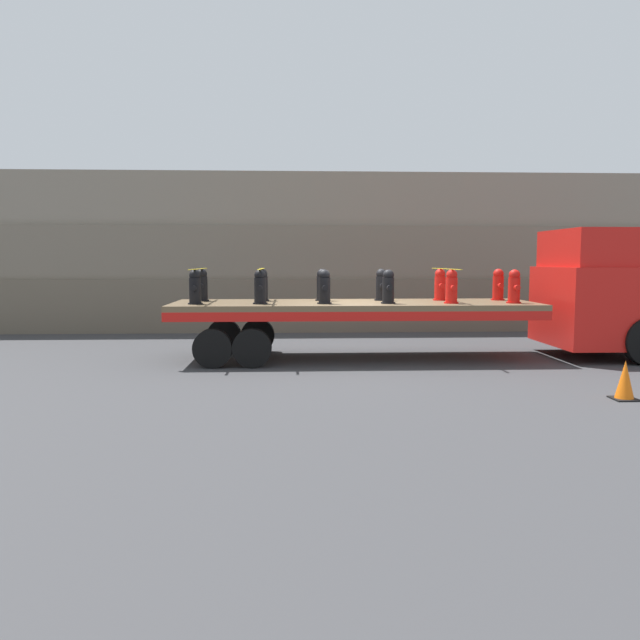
# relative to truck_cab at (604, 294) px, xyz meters

# --- Properties ---
(ground_plane) EXTENTS (120.00, 120.00, 0.00)m
(ground_plane) POSITION_rel_truck_cab_xyz_m (-5.90, 0.00, -1.49)
(ground_plane) COLOR #38383A
(rock_cliff) EXTENTS (60.00, 3.30, 5.06)m
(rock_cliff) POSITION_rel_truck_cab_xyz_m (-5.90, 6.86, 1.04)
(rock_cliff) COLOR #665B4C
(rock_cliff) RESTS_ON ground_plane
(truck_cab) EXTENTS (2.46, 2.75, 2.98)m
(truck_cab) POSITION_rel_truck_cab_xyz_m (0.00, 0.00, 0.00)
(truck_cab) COLOR red
(truck_cab) RESTS_ON ground_plane
(flatbed_trailer) EXTENTS (8.31, 2.56, 1.31)m
(flatbed_trailer) POSITION_rel_truck_cab_xyz_m (-6.51, 0.00, -0.44)
(flatbed_trailer) COLOR brown
(flatbed_trailer) RESTS_ON ground_plane
(fire_hydrant_black_near_0) EXTENTS (0.33, 0.50, 0.76)m
(fire_hydrant_black_near_0) POSITION_rel_truck_cab_xyz_m (-9.45, -0.54, 0.19)
(fire_hydrant_black_near_0) COLOR black
(fire_hydrant_black_near_0) RESTS_ON flatbed_trailer
(fire_hydrant_black_far_0) EXTENTS (0.33, 0.50, 0.76)m
(fire_hydrant_black_far_0) POSITION_rel_truck_cab_xyz_m (-9.45, 0.54, 0.19)
(fire_hydrant_black_far_0) COLOR black
(fire_hydrant_black_far_0) RESTS_ON flatbed_trailer
(fire_hydrant_black_near_1) EXTENTS (0.33, 0.50, 0.76)m
(fire_hydrant_black_near_1) POSITION_rel_truck_cab_xyz_m (-8.03, -0.54, 0.19)
(fire_hydrant_black_near_1) COLOR black
(fire_hydrant_black_near_1) RESTS_ON flatbed_trailer
(fire_hydrant_black_far_1) EXTENTS (0.33, 0.50, 0.76)m
(fire_hydrant_black_far_1) POSITION_rel_truck_cab_xyz_m (-8.03, 0.54, 0.19)
(fire_hydrant_black_far_1) COLOR black
(fire_hydrant_black_far_1) RESTS_ON flatbed_trailer
(fire_hydrant_black_near_2) EXTENTS (0.33, 0.50, 0.76)m
(fire_hydrant_black_near_2) POSITION_rel_truck_cab_xyz_m (-6.61, -0.54, 0.19)
(fire_hydrant_black_near_2) COLOR black
(fire_hydrant_black_near_2) RESTS_ON flatbed_trailer
(fire_hydrant_black_far_2) EXTENTS (0.33, 0.50, 0.76)m
(fire_hydrant_black_far_2) POSITION_rel_truck_cab_xyz_m (-6.61, 0.54, 0.19)
(fire_hydrant_black_far_2) COLOR black
(fire_hydrant_black_far_2) RESTS_ON flatbed_trailer
(fire_hydrant_black_near_3) EXTENTS (0.33, 0.50, 0.76)m
(fire_hydrant_black_near_3) POSITION_rel_truck_cab_xyz_m (-5.19, -0.54, 0.19)
(fire_hydrant_black_near_3) COLOR black
(fire_hydrant_black_near_3) RESTS_ON flatbed_trailer
(fire_hydrant_black_far_3) EXTENTS (0.33, 0.50, 0.76)m
(fire_hydrant_black_far_3) POSITION_rel_truck_cab_xyz_m (-5.19, 0.54, 0.19)
(fire_hydrant_black_far_3) COLOR black
(fire_hydrant_black_far_3) RESTS_ON flatbed_trailer
(fire_hydrant_red_near_4) EXTENTS (0.33, 0.50, 0.76)m
(fire_hydrant_red_near_4) POSITION_rel_truck_cab_xyz_m (-3.76, -0.54, 0.19)
(fire_hydrant_red_near_4) COLOR red
(fire_hydrant_red_near_4) RESTS_ON flatbed_trailer
(fire_hydrant_red_far_4) EXTENTS (0.33, 0.50, 0.76)m
(fire_hydrant_red_far_4) POSITION_rel_truck_cab_xyz_m (-3.76, 0.54, 0.19)
(fire_hydrant_red_far_4) COLOR red
(fire_hydrant_red_far_4) RESTS_ON flatbed_trailer
(fire_hydrant_red_near_5) EXTENTS (0.33, 0.50, 0.76)m
(fire_hydrant_red_near_5) POSITION_rel_truck_cab_xyz_m (-2.34, -0.54, 0.19)
(fire_hydrant_red_near_5) COLOR red
(fire_hydrant_red_near_5) RESTS_ON flatbed_trailer
(fire_hydrant_red_far_5) EXTENTS (0.33, 0.50, 0.76)m
(fire_hydrant_red_far_5) POSITION_rel_truck_cab_xyz_m (-2.34, 0.54, 0.19)
(fire_hydrant_red_far_5) COLOR red
(fire_hydrant_red_far_5) RESTS_ON flatbed_trailer
(cargo_strap_rear) EXTENTS (0.05, 2.66, 0.01)m
(cargo_strap_rear) POSITION_rel_truck_cab_xyz_m (-9.45, 0.00, 0.59)
(cargo_strap_rear) COLOR yellow
(cargo_strap_rear) RESTS_ON fire_hydrant_black_near_0
(cargo_strap_middle) EXTENTS (0.05, 2.66, 0.01)m
(cargo_strap_middle) POSITION_rel_truck_cab_xyz_m (-8.03, 0.00, 0.59)
(cargo_strap_middle) COLOR yellow
(cargo_strap_middle) RESTS_ON fire_hydrant_black_near_1
(cargo_strap_front) EXTENTS (0.05, 2.66, 0.01)m
(cargo_strap_front) POSITION_rel_truck_cab_xyz_m (-3.76, 0.00, 0.59)
(cargo_strap_front) COLOR yellow
(cargo_strap_front) RESTS_ON fire_hydrant_red_near_4
(traffic_cone) EXTENTS (0.39, 0.39, 0.65)m
(traffic_cone) POSITION_rel_truck_cab_xyz_m (-1.90, -4.51, -1.18)
(traffic_cone) COLOR black
(traffic_cone) RESTS_ON ground_plane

